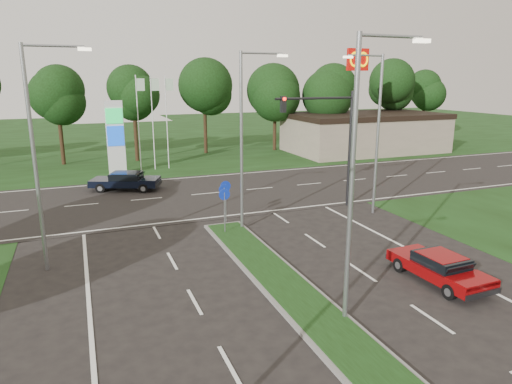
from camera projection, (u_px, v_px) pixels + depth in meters
name	position (u px, v px, depth m)	size (l,w,h in m)	color
verge_far	(135.00, 140.00, 58.96)	(160.00, 50.00, 0.02)	black
cross_road	(191.00, 195.00, 30.96)	(160.00, 12.00, 0.02)	black
median_kerb	(358.00, 357.00, 12.88)	(2.00, 26.00, 0.12)	slate
commercial_building	(365.00, 133.00, 49.10)	(16.00, 9.00, 4.00)	gray
streetlight_median_near	(358.00, 168.00, 13.82)	(2.53, 0.22, 9.00)	gray
streetlight_median_far	(245.00, 132.00, 22.85)	(2.53, 0.22, 9.00)	gray
streetlight_left_far	(39.00, 148.00, 17.76)	(2.53, 0.22, 9.00)	gray
streetlight_right_far	(375.00, 127.00, 25.61)	(2.53, 0.22, 9.00)	gray
traffic_signal	(332.00, 132.00, 26.95)	(5.10, 0.42, 7.00)	black
median_signs	(225.00, 197.00, 23.68)	(1.16, 1.76, 2.38)	gray
gas_pylon	(118.00, 136.00, 37.02)	(5.80, 1.26, 8.00)	silver
mcdonalds_sign	(357.00, 75.00, 42.59)	(2.20, 0.47, 10.40)	silver
treeline_far	(151.00, 88.00, 43.73)	(6.00, 6.00, 9.90)	black
red_sedan	(439.00, 267.00, 17.67)	(1.84, 4.18, 1.13)	maroon
navy_sedan	(126.00, 181.00, 32.20)	(5.05, 3.56, 1.28)	black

